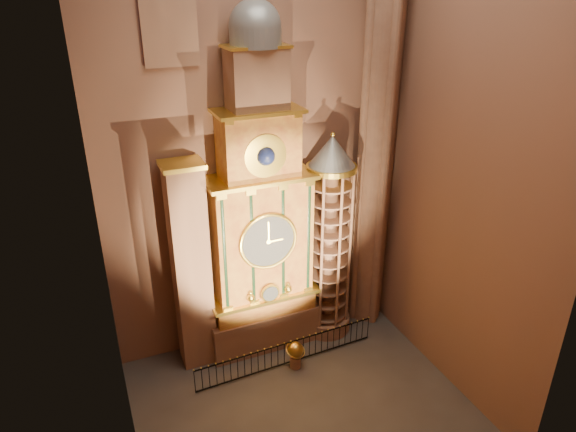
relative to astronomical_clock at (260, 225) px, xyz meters
name	(u,v)px	position (x,y,z in m)	size (l,w,h in m)	color
floor	(303,407)	(0.00, -4.96, -6.68)	(14.00, 14.00, 0.00)	#383330
wall_back	(250,129)	(0.00, 1.04, 4.32)	(22.00, 22.00, 0.00)	#865948
wall_left	(97,202)	(-7.00, -4.96, 4.32)	(22.00, 22.00, 0.00)	#865948
wall_right	(466,147)	(7.00, -4.96, 4.32)	(22.00, 22.00, 0.00)	#865948
astronomical_clock	(260,225)	(0.00, 0.00, 0.00)	(5.60, 2.41, 16.70)	#8C634C
portrait_tower	(191,268)	(-3.40, 0.02, -1.53)	(1.80, 1.60, 10.20)	#8C634C
stair_turret	(329,241)	(3.50, -0.26, -1.41)	(2.50, 2.50, 10.80)	#8C634C
gothic_pier	(379,121)	(6.10, 0.04, 4.32)	(2.04, 2.04, 22.00)	#8C634C
celestial_globe	(295,353)	(0.73, -2.48, -5.83)	(1.26, 1.23, 1.41)	#8C634C
iron_railing	(288,353)	(0.44, -2.18, -5.99)	(9.19, 0.38, 1.26)	black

